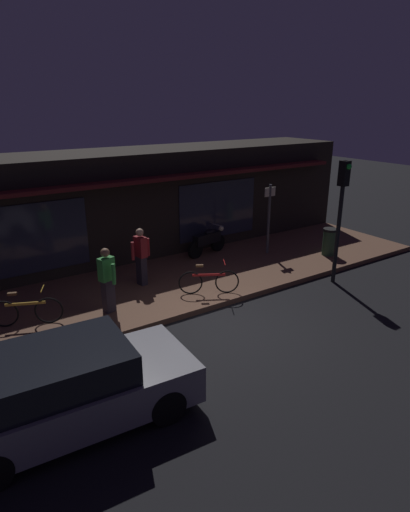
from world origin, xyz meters
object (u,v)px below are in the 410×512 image
(sign_post, at_px, (269,215))
(traffic_light_pole, at_px, (341,201))
(person_bystander, at_px, (141,255))
(motorcycle, at_px, (208,240))
(bicycle_extra, at_px, (209,281))
(bicycle_parked, at_px, (26,311))
(parked_car_far, at_px, (68,388))
(person_photographer, at_px, (107,279))
(trash_bin, at_px, (329,242))

(sign_post, height_order, traffic_light_pole, traffic_light_pole)
(person_bystander, bearing_deg, motorcycle, 20.59)
(bicycle_extra, bearing_deg, bicycle_parked, 169.08)
(bicycle_extra, distance_m, parked_car_far, 5.47)
(person_photographer, xyz_separation_m, trash_bin, (7.91, -0.09, -0.41))
(bicycle_parked, height_order, trash_bin, trash_bin)
(motorcycle, height_order, trash_bin, motorcycle)
(bicycle_extra, bearing_deg, person_bystander, 127.81)
(person_photographer, xyz_separation_m, sign_post, (6.28, 1.21, 0.48))
(bicycle_parked, height_order, sign_post, sign_post)
(sign_post, bearing_deg, bicycle_parked, -174.30)
(motorcycle, distance_m, bicycle_extra, 3.28)
(motorcycle, relative_size, parked_car_far, 0.40)
(parked_car_far, bearing_deg, traffic_light_pole, 11.57)
(bicycle_parked, distance_m, person_photographer, 1.98)
(trash_bin, distance_m, traffic_light_pole, 2.78)
(bicycle_parked, xyz_separation_m, person_photographer, (1.87, -0.39, 0.52))
(motorcycle, relative_size, bicycle_extra, 1.15)
(sign_post, xyz_separation_m, trash_bin, (1.63, -1.30, -0.89))
(bicycle_extra, height_order, person_bystander, person_bystander)
(bicycle_parked, xyz_separation_m, parked_car_far, (-0.13, -3.70, 0.20))
(bicycle_extra, bearing_deg, motorcycle, 56.68)
(trash_bin, bearing_deg, motorcycle, 145.73)
(traffic_light_pole, bearing_deg, bicycle_parked, 166.72)
(person_bystander, xyz_separation_m, parked_car_far, (-3.44, -4.42, -0.32))
(motorcycle, relative_size, sign_post, 0.70)
(sign_post, distance_m, trash_bin, 2.27)
(motorcycle, distance_m, bicycle_parked, 6.62)
(bicycle_extra, distance_m, traffic_light_pole, 4.41)
(person_bystander, xyz_separation_m, sign_post, (4.84, 0.10, 0.48))
(bicycle_parked, bearing_deg, person_bystander, 12.21)
(person_photographer, bearing_deg, parked_car_far, -121.15)
(trash_bin, relative_size, parked_car_far, 0.22)
(person_photographer, bearing_deg, motorcycle, 26.70)
(bicycle_extra, relative_size, sign_post, 0.61)
(person_bystander, bearing_deg, parked_car_far, -127.89)
(bicycle_extra, relative_size, person_bystander, 0.88)
(bicycle_parked, distance_m, sign_post, 8.25)
(trash_bin, xyz_separation_m, traffic_light_pole, (-1.44, -1.48, 1.86))
(bicycle_extra, relative_size, traffic_light_pole, 0.41)
(person_bystander, height_order, parked_car_far, person_bystander)
(bicycle_parked, bearing_deg, person_photographer, -11.87)
(traffic_light_pole, bearing_deg, person_bystander, 151.90)
(traffic_light_pole, relative_size, parked_car_far, 0.86)
(sign_post, bearing_deg, bicycle_extra, -154.83)
(bicycle_parked, xyz_separation_m, trash_bin, (9.78, -0.48, 0.11))
(bicycle_parked, height_order, traffic_light_pole, traffic_light_pole)
(motorcycle, distance_m, person_bystander, 3.26)
(person_photographer, height_order, trash_bin, person_photographer)
(motorcycle, height_order, bicycle_parked, motorcycle)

